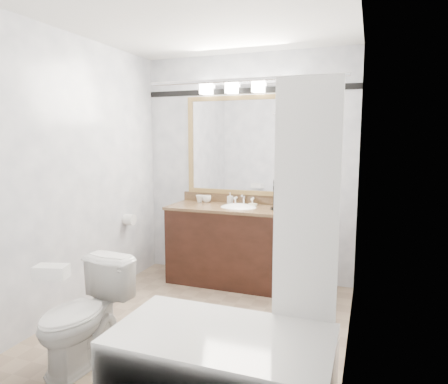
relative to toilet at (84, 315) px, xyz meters
The scene contains 14 objects.
room 1.34m from the toilet, 58.11° to the left, with size 2.42×2.62×2.52m.
vanity 1.94m from the toilet, 74.21° to the left, with size 1.53×0.58×0.97m.
mirror 2.47m from the toilet, 76.10° to the left, with size 1.40×0.04×1.10m.
vanity_light_bar 2.78m from the toilet, 75.75° to the left, with size 1.02×0.14×0.12m.
accent_stripe 2.81m from the toilet, 76.17° to the left, with size 2.40×0.01×0.06m, color black.
bathtub 1.08m from the toilet, ahead, with size 1.30×0.75×1.96m.
tp_roll 1.67m from the toilet, 112.05° to the left, with size 0.12×0.12×0.11m, color white.
toilet is the anchor object (origin of this frame).
tissue_box 0.48m from the toilet, 90.00° to the right, with size 0.20×0.11×0.08m, color white.
coffee_maker 2.26m from the toilet, 63.30° to the left, with size 0.18×0.23×0.35m.
cup_left 2.11m from the toilet, 87.65° to the left, with size 0.10×0.10×0.08m, color white.
cup_right 2.09m from the toilet, 89.82° to the left, with size 0.09×0.09×0.08m, color white.
soap_bottle_a 2.18m from the toilet, 80.29° to the left, with size 0.05×0.06×0.12m, color white.
soap_bar 2.15m from the toilet, 71.78° to the left, with size 0.09×0.05×0.03m, color beige.
Camera 1 is at (1.31, -3.00, 1.59)m, focal length 32.00 mm.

